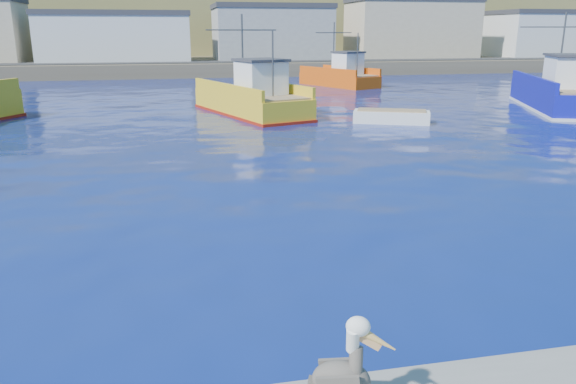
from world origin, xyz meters
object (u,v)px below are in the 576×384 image
at_px(boat_orange, 341,75).
at_px(skiff_mid, 391,118).
at_px(trawler_yellow_b, 252,99).
at_px(skiff_far, 539,89).
at_px(pelican, 345,372).
at_px(trawler_blue, 563,94).

relative_size(boat_orange, skiff_mid, 1.99).
distance_m(trawler_yellow_b, boat_orange, 21.09).
bearing_deg(trawler_yellow_b, boat_orange, 56.94).
relative_size(trawler_yellow_b, skiff_far, 2.48).
xyz_separation_m(skiff_far, pelican, (-30.59, -39.16, 0.79)).
bearing_deg(skiff_far, boat_orange, 149.68).
relative_size(trawler_yellow_b, trawler_blue, 0.87).
height_order(trawler_yellow_b, boat_orange, trawler_yellow_b).
xyz_separation_m(trawler_yellow_b, boat_orange, (11.50, 17.67, 0.04)).
xyz_separation_m(trawler_blue, skiff_far, (5.69, 10.54, -0.79)).
bearing_deg(trawler_blue, trawler_yellow_b, 174.53).
bearing_deg(trawler_blue, skiff_mid, -167.15).
distance_m(boat_orange, pelican, 50.59).
xyz_separation_m(trawler_yellow_b, pelican, (-3.36, -30.68, 0.09)).
distance_m(trawler_yellow_b, pelican, 30.86).
bearing_deg(pelican, trawler_yellow_b, 83.75).
relative_size(trawler_yellow_b, pelican, 8.12).
distance_m(skiff_far, pelican, 49.70).
xyz_separation_m(trawler_yellow_b, skiff_far, (27.23, 8.48, -0.71)).
distance_m(trawler_blue, boat_orange, 22.14).
bearing_deg(trawler_yellow_b, pelican, -96.25).
distance_m(trawler_yellow_b, skiff_far, 28.53).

